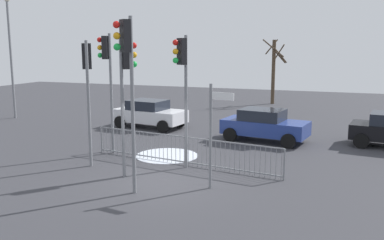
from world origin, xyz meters
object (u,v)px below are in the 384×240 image
Objects in this scene: car_blue_mid at (264,125)px; traffic_light_mid_right at (126,76)px; traffic_light_rear_left at (127,66)px; street_lamp at (10,45)px; traffic_light_foreground_left at (107,67)px; direction_sign_post at (212,131)px; bare_tree_left at (274,69)px; traffic_light_mid_left at (87,75)px; car_white_far at (150,113)px; traffic_light_rear_right at (182,72)px.

traffic_light_mid_right is at bearing -106.58° from car_blue_mid.
traffic_light_rear_left is 0.71× the size of street_lamp.
traffic_light_foreground_left is 1.19× the size of car_blue_mid.
direction_sign_post is 0.67× the size of bare_tree_left.
traffic_light_rear_left is at bearing -71.39° from traffic_light_mid_left.
street_lamp is 18.05m from bare_tree_left.
traffic_light_mid_right reaches higher than direction_sign_post.
street_lamp is at bearing -175.03° from car_blue_mid.
street_lamp is (-9.85, 5.38, 0.85)m from traffic_light_foreground_left.
traffic_light_mid_right is 3.34m from traffic_light_foreground_left.
car_white_far is (-1.18, 7.29, -2.53)m from traffic_light_mid_left.
bare_tree_left reaches higher than traffic_light_foreground_left.
traffic_light_rear_left is at bearing 117.06° from traffic_light_rear_right.
traffic_light_rear_right reaches higher than traffic_light_mid_left.
traffic_light_rear_left is 3.06m from traffic_light_rear_right.
traffic_light_foreground_left is at bearing -174.67° from traffic_light_mid_right.
traffic_light_foreground_left is at bearing -72.70° from car_white_far.
car_white_far is 0.56× the size of street_lamp.
car_blue_mid is 13.10m from bare_tree_left.
traffic_light_mid_left reaches higher than direction_sign_post.
direction_sign_post is 20.01m from bare_tree_left.
street_lamp is at bearing -171.00° from car_white_far.
traffic_light_rear_right is (1.36, 1.50, 0.07)m from traffic_light_mid_right.
traffic_light_rear_left is 9.19m from car_blue_mid.
traffic_light_rear_right is at bearing -100.60° from car_blue_mid.
car_blue_mid is at bearing -82.03° from bare_tree_left.
car_blue_mid is at bearing -66.64° from traffic_light_rear_left.
traffic_light_foreground_left is (-0.28, 1.77, 0.21)m from traffic_light_mid_left.
traffic_light_foreground_left reaches higher than traffic_light_mid_left.
traffic_light_rear_right is 8.34m from car_white_far.
traffic_light_mid_left is 5.26m from direction_sign_post.
bare_tree_left reaches higher than traffic_light_rear_right.
traffic_light_foreground_left is at bearing -28.64° from street_lamp.
traffic_light_mid_left is 3.62m from traffic_light_rear_left.
direction_sign_post is at bearing 49.13° from traffic_light_mid_right.
traffic_light_rear_right is (3.31, 0.78, 0.12)m from traffic_light_mid_left.
traffic_light_rear_left reaches higher than car_white_far.
car_white_far and car_blue_mid have the same top height.
traffic_light_foreground_left is at bearing 20.74° from traffic_light_rear_right.
traffic_light_mid_right is 0.98× the size of traffic_light_rear_right.
bare_tree_left is (0.56, 21.20, -1.10)m from traffic_light_rear_left.
traffic_light_rear_right reaches higher than car_white_far.
direction_sign_post is 0.45× the size of street_lamp.
car_white_far is at bearing 178.51° from car_blue_mid.
traffic_light_foreground_left is at bearing -102.05° from bare_tree_left.
car_blue_mid is (2.36, 8.37, -2.98)m from traffic_light_rear_left.
traffic_light_mid_right is at bearing -94.20° from bare_tree_left.
traffic_light_rear_left is (2.83, -2.22, 0.45)m from traffic_light_mid_left.
street_lamp is (-12.97, 9.37, 0.61)m from traffic_light_rear_left.
street_lamp reaches higher than traffic_light_rear_right.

